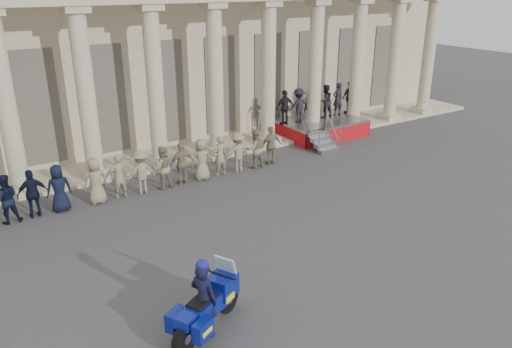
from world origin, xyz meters
name	(u,v)px	position (x,y,z in m)	size (l,w,h in m)	color
ground	(232,265)	(0.00, 0.00, 0.00)	(90.00, 90.00, 0.00)	#3A3A3C
building	(72,39)	(0.00, 14.74, 4.52)	(40.00, 12.50, 9.00)	tan
officer_rank	(40,192)	(-3.59, 5.93, 0.80)	(18.63, 0.60, 1.59)	black
reviewing_stand	(318,109)	(9.40, 8.06, 1.32)	(4.94, 3.84, 2.40)	gray
motorcycle	(208,305)	(-1.74, -1.99, 0.63)	(2.08, 1.44, 1.46)	black
rider	(204,298)	(-1.85, -2.05, 0.90)	(0.66, 0.75, 1.81)	black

